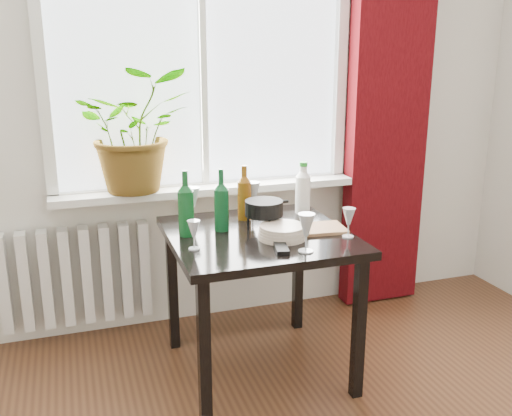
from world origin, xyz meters
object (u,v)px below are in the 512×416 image
object	(u,v)px
wineglass_front_right	(306,232)
plate_stack	(282,232)
cleaning_bottle	(303,187)
wineglass_far_right	(349,222)
wine_bottle_right	(221,200)
bottle_amber	(244,192)
potted_plant	(136,130)
wineglass_back_left	(193,204)
tv_remote	(281,246)
cutting_board	(315,229)
wineglass_front_left	(194,235)
wineglass_back_center	(253,199)
wine_bottle_left	(186,203)
radiator	(77,276)
table	(258,251)
fondue_pot	(264,215)

from	to	relation	value
wineglass_front_right	plate_stack	distance (m)	0.21
cleaning_bottle	wineglass_far_right	xyz separation A→B (m)	(0.04, -0.45, -0.07)
wine_bottle_right	bottle_amber	bearing A→B (deg)	41.77
potted_plant	wineglass_back_left	distance (m)	0.53
wineglass_front_right	tv_remote	bearing A→B (deg)	141.14
cutting_board	wineglass_front_left	bearing A→B (deg)	-172.78
wineglass_far_right	wineglass_back_center	world-z (taller)	wineglass_back_center
wine_bottle_left	wineglass_front_right	xyz separation A→B (m)	(0.45, -0.39, -0.07)
wineglass_front_left	tv_remote	distance (m)	0.39
radiator	wineglass_far_right	world-z (taller)	wineglass_far_right
table	wine_bottle_right	world-z (taller)	wine_bottle_right
cutting_board	table	bearing A→B (deg)	168.70
wineglass_far_right	radiator	bearing A→B (deg)	146.02
wine_bottle_left	cleaning_bottle	xyz separation A→B (m)	(0.67, 0.18, -0.02)
radiator	wineglass_back_center	bearing A→B (deg)	-21.69
wine_bottle_left	cleaning_bottle	bearing A→B (deg)	14.99
wine_bottle_right	wineglass_back_center	distance (m)	0.28
plate_stack	wineglass_front_left	bearing A→B (deg)	-177.52
wineglass_far_right	plate_stack	world-z (taller)	wineglass_far_right
bottle_amber	wineglass_back_left	size ratio (longest dim) A/B	1.56
cleaning_bottle	plate_stack	bearing A→B (deg)	-125.27
wine_bottle_right	wineglass_back_left	xyz separation A→B (m)	(-0.10, 0.18, -0.06)
table	bottle_amber	distance (m)	0.33
wineglass_back_center	wineglass_far_right	bearing A→B (deg)	-55.65
bottle_amber	wineglass_far_right	world-z (taller)	bottle_amber
wineglass_back_left	plate_stack	xyz separation A→B (m)	(0.34, -0.38, -0.06)
cleaning_bottle	wineglass_front_right	distance (m)	0.61
radiator	fondue_pot	size ratio (longest dim) A/B	3.75
wineglass_back_center	tv_remote	distance (m)	0.52
cleaning_bottle	tv_remote	world-z (taller)	cleaning_bottle
radiator	wineglass_front_left	distance (m)	1.01
wine_bottle_left	plate_stack	size ratio (longest dim) A/B	1.40
cleaning_bottle	cutting_board	bearing A→B (deg)	-102.04
wineglass_front_right	wineglass_back_center	distance (m)	0.59
plate_stack	bottle_amber	bearing A→B (deg)	102.09
wineglass_far_right	wineglass_back_center	bearing A→B (deg)	124.35
table	wine_bottle_right	size ratio (longest dim) A/B	2.78
potted_plant	plate_stack	bearing A→B (deg)	-51.75
radiator	table	world-z (taller)	table
potted_plant	wine_bottle_left	world-z (taller)	potted_plant
wineglass_far_right	cutting_board	bearing A→B (deg)	126.78
wineglass_front_right	tv_remote	xyz separation A→B (m)	(-0.09, 0.07, -0.08)
radiator	wine_bottle_left	bearing A→B (deg)	-47.36
bottle_amber	wineglass_far_right	distance (m)	0.58
wine_bottle_right	wineglass_front_right	bearing A→B (deg)	-56.78
bottle_amber	wineglass_front_right	bearing A→B (deg)	-78.92
wine_bottle_left	wineglass_front_right	bearing A→B (deg)	-40.96
fondue_pot	wineglass_front_right	bearing A→B (deg)	-58.28
cleaning_bottle	plate_stack	world-z (taller)	cleaning_bottle
table	wineglass_back_center	xyz separation A→B (m)	(0.06, 0.27, 0.19)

